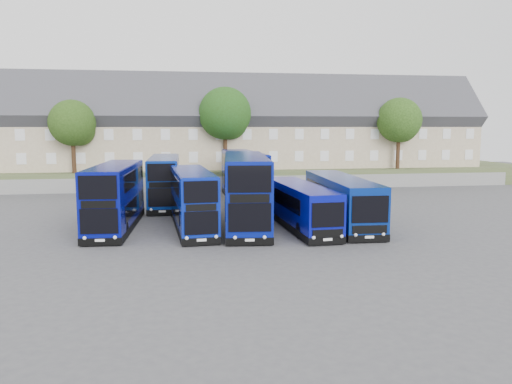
# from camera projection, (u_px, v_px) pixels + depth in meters

# --- Properties ---
(ground) EXTENTS (120.00, 120.00, 0.00)m
(ground) POSITION_uv_depth(u_px,v_px,m) (231.00, 240.00, 30.38)
(ground) COLOR #444549
(ground) RESTS_ON ground
(retaining_wall) EXTENTS (70.00, 0.40, 1.50)m
(retaining_wall) POSITION_uv_depth(u_px,v_px,m) (208.00, 184.00, 53.80)
(retaining_wall) COLOR slate
(retaining_wall) RESTS_ON ground
(earth_bank) EXTENTS (80.00, 20.00, 2.00)m
(earth_bank) POSITION_uv_depth(u_px,v_px,m) (204.00, 173.00, 63.57)
(earth_bank) COLOR #49532F
(earth_bank) RESTS_ON ground
(terrace_row) EXTENTS (60.00, 10.40, 11.20)m
(terrace_row) POSITION_uv_depth(u_px,v_px,m) (230.00, 129.00, 59.37)
(terrace_row) COLOR tan
(terrace_row) RESTS_ON earth_bank
(dd_front_left) EXTENTS (3.02, 10.90, 4.29)m
(dd_front_left) POSITION_uv_depth(u_px,v_px,m) (115.00, 198.00, 33.64)
(dd_front_left) COLOR #060D7C
(dd_front_left) RESTS_ON ground
(dd_front_mid) EXTENTS (3.01, 10.11, 3.96)m
(dd_front_mid) POSITION_uv_depth(u_px,v_px,m) (193.00, 201.00, 33.25)
(dd_front_mid) COLOR #081D9A
(dd_front_mid) RESTS_ON ground
(dd_front_right) EXTENTS (3.92, 12.44, 4.87)m
(dd_front_right) POSITION_uv_depth(u_px,v_px,m) (246.00, 192.00, 34.42)
(dd_front_right) COLOR navy
(dd_front_right) RESTS_ON ground
(dd_rear_left) EXTENTS (2.55, 10.67, 4.23)m
(dd_rear_left) POSITION_uv_depth(u_px,v_px,m) (164.00, 182.00, 43.27)
(dd_rear_left) COLOR navy
(dd_rear_left) RESTS_ON ground
(dd_rear_right) EXTENTS (3.23, 11.45, 4.50)m
(dd_rear_right) POSITION_uv_depth(u_px,v_px,m) (244.00, 177.00, 46.54)
(dd_rear_right) COLOR navy
(dd_rear_right) RESTS_ON ground
(coach_east_a) EXTENTS (2.89, 10.99, 2.97)m
(coach_east_a) POSITION_uv_depth(u_px,v_px,m) (300.00, 207.00, 33.90)
(coach_east_a) COLOR #080E96
(coach_east_a) RESTS_ON ground
(coach_east_b) EXTENTS (3.01, 12.23, 3.32)m
(coach_east_b) POSITION_uv_depth(u_px,v_px,m) (341.00, 201.00, 35.22)
(coach_east_b) COLOR navy
(coach_east_b) RESTS_ON ground
(tree_west) EXTENTS (4.80, 4.80, 7.65)m
(tree_west) POSITION_uv_depth(u_px,v_px,m) (74.00, 125.00, 51.98)
(tree_west) COLOR #382314
(tree_west) RESTS_ON earth_bank
(tree_mid) EXTENTS (5.76, 5.76, 9.18)m
(tree_mid) POSITION_uv_depth(u_px,v_px,m) (226.00, 115.00, 54.73)
(tree_mid) COLOR #382314
(tree_mid) RESTS_ON earth_bank
(tree_east) EXTENTS (5.12, 5.12, 8.16)m
(tree_east) POSITION_uv_depth(u_px,v_px,m) (400.00, 122.00, 57.32)
(tree_east) COLOR #382314
(tree_east) RESTS_ON earth_bank
(tree_far) EXTENTS (5.44, 5.44, 8.67)m
(tree_far) POSITION_uv_depth(u_px,v_px,m) (420.00, 120.00, 65.04)
(tree_far) COLOR #382314
(tree_far) RESTS_ON earth_bank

